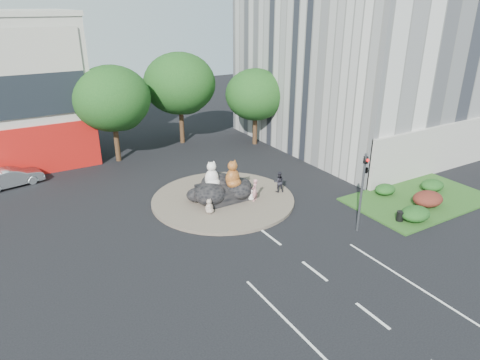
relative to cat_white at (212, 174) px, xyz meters
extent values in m
plane|color=black|center=(0.67, -10.34, -2.05)|extent=(120.00, 120.00, 0.00)
cylinder|color=brown|center=(0.67, -0.34, -1.95)|extent=(10.00, 10.00, 0.20)
cube|color=#20521B|center=(12.67, -7.34, -1.99)|extent=(10.00, 6.00, 0.12)
cylinder|color=#382314|center=(-3.33, 11.66, -0.18)|extent=(0.44, 0.44, 3.74)
ellipsoid|color=#133C13|center=(-3.33, 11.66, 3.48)|extent=(6.46, 6.46, 5.49)
sphere|color=#133C13|center=(-2.53, 12.16, 2.63)|extent=(4.25, 4.25, 4.25)
sphere|color=#133C13|center=(-4.03, 11.36, 2.88)|extent=(3.74, 3.74, 3.74)
cylinder|color=#382314|center=(3.67, 13.66, -0.07)|extent=(0.44, 0.44, 3.96)
ellipsoid|color=#133C13|center=(3.67, 13.66, 3.80)|extent=(6.84, 6.84, 5.81)
sphere|color=#133C13|center=(4.47, 14.16, 2.90)|extent=(4.50, 4.50, 4.50)
sphere|color=#133C13|center=(2.97, 13.36, 3.17)|extent=(3.96, 3.96, 3.96)
cylinder|color=#382314|center=(9.67, 9.66, -0.40)|extent=(0.44, 0.44, 3.30)
ellipsoid|color=#133C13|center=(9.67, 9.66, 2.83)|extent=(5.70, 5.70, 4.84)
sphere|color=#133C13|center=(10.47, 10.16, 2.08)|extent=(3.75, 3.75, 3.75)
sphere|color=#133C13|center=(8.97, 9.36, 2.30)|extent=(3.30, 3.30, 3.30)
ellipsoid|color=#133C13|center=(9.67, -9.34, -1.48)|extent=(2.00, 1.60, 0.90)
ellipsoid|color=#4D1414|center=(12.17, -8.34, -1.43)|extent=(2.20, 1.76, 0.99)
ellipsoid|color=#133C13|center=(14.67, -6.84, -1.52)|extent=(1.80, 1.44, 0.81)
ellipsoid|color=#133C13|center=(11.17, -5.54, -1.57)|extent=(1.60, 1.28, 0.72)
cylinder|color=#595B60|center=(5.67, -8.34, 0.45)|extent=(0.14, 0.14, 5.00)
imported|color=black|center=(5.67, -8.34, 2.15)|extent=(0.21, 0.26, 1.30)
imported|color=black|center=(5.87, -8.34, 1.95)|extent=(0.26, 1.24, 0.50)
sphere|color=red|center=(5.67, -8.52, 2.60)|extent=(0.18, 0.18, 0.18)
cylinder|color=#595B60|center=(13.67, -2.34, 1.95)|extent=(0.18, 0.18, 8.00)
cylinder|color=#595B60|center=(12.67, -2.34, 5.95)|extent=(2.00, 0.12, 0.12)
cube|color=silver|center=(11.67, -2.34, 5.85)|extent=(0.50, 0.22, 0.12)
imported|color=tan|center=(2.37, -1.82, -1.05)|extent=(0.69, 0.64, 1.59)
imported|color=black|center=(4.67, -1.44, -1.07)|extent=(0.91, 0.82, 1.55)
imported|color=#B4B7BC|center=(-11.87, 10.07, -1.32)|extent=(4.59, 2.29, 1.45)
cylinder|color=black|center=(8.78, -8.91, -1.61)|extent=(0.54, 0.54, 0.64)
camera|label=1|loc=(-12.21, -24.49, 10.90)|focal=32.00mm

